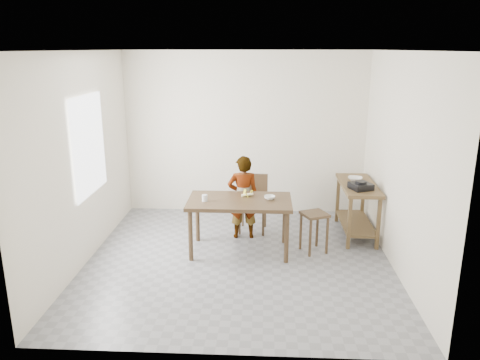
# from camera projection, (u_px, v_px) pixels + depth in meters

# --- Properties ---
(floor) EXTENTS (4.00, 4.00, 0.04)m
(floor) POSITION_uv_depth(u_px,v_px,m) (238.00, 262.00, 6.24)
(floor) COLOR gray
(floor) RESTS_ON ground
(ceiling) EXTENTS (4.00, 4.00, 0.04)m
(ceiling) POSITION_uv_depth(u_px,v_px,m) (238.00, 49.00, 5.49)
(ceiling) COLOR white
(ceiling) RESTS_ON wall_back
(wall_back) EXTENTS (4.00, 0.04, 2.70)m
(wall_back) POSITION_uv_depth(u_px,v_px,m) (245.00, 134.00, 7.81)
(wall_back) COLOR white
(wall_back) RESTS_ON ground
(wall_front) EXTENTS (4.00, 0.04, 2.70)m
(wall_front) POSITION_uv_depth(u_px,v_px,m) (225.00, 218.00, 3.93)
(wall_front) COLOR white
(wall_front) RESTS_ON ground
(wall_left) EXTENTS (0.04, 4.00, 2.70)m
(wall_left) POSITION_uv_depth(u_px,v_px,m) (81.00, 160.00, 5.97)
(wall_left) COLOR white
(wall_left) RESTS_ON ground
(wall_right) EXTENTS (0.04, 4.00, 2.70)m
(wall_right) POSITION_uv_depth(u_px,v_px,m) (402.00, 164.00, 5.77)
(wall_right) COLOR white
(wall_right) RESTS_ON ground
(window_pane) EXTENTS (0.02, 1.10, 1.30)m
(window_pane) POSITION_uv_depth(u_px,v_px,m) (89.00, 145.00, 6.12)
(window_pane) COLOR white
(window_pane) RESTS_ON wall_left
(dining_table) EXTENTS (1.40, 0.80, 0.75)m
(dining_table) POSITION_uv_depth(u_px,v_px,m) (240.00, 226.00, 6.42)
(dining_table) COLOR #42301D
(dining_table) RESTS_ON floor
(prep_counter) EXTENTS (0.50, 1.20, 0.80)m
(prep_counter) POSITION_uv_depth(u_px,v_px,m) (357.00, 209.00, 7.00)
(prep_counter) COLOR brown
(prep_counter) RESTS_ON floor
(child) EXTENTS (0.49, 0.35, 1.25)m
(child) POSITION_uv_depth(u_px,v_px,m) (243.00, 197.00, 6.84)
(child) COLOR white
(child) RESTS_ON floor
(dining_chair) EXTENTS (0.45, 0.45, 0.86)m
(dining_chair) POSITION_uv_depth(u_px,v_px,m) (253.00, 204.00, 7.13)
(dining_chair) COLOR #42301D
(dining_chair) RESTS_ON floor
(stool) EXTENTS (0.42, 0.42, 0.57)m
(stool) POSITION_uv_depth(u_px,v_px,m) (314.00, 232.00, 6.44)
(stool) COLOR #42301D
(stool) RESTS_ON floor
(glass_tumbler) EXTENTS (0.08, 0.08, 0.09)m
(glass_tumbler) POSITION_uv_depth(u_px,v_px,m) (205.00, 198.00, 6.25)
(glass_tumbler) COLOR silver
(glass_tumbler) RESTS_ON dining_table
(small_bowl) EXTENTS (0.16, 0.16, 0.05)m
(small_bowl) POSITION_uv_depth(u_px,v_px,m) (270.00, 198.00, 6.34)
(small_bowl) COLOR white
(small_bowl) RESTS_ON dining_table
(banana) EXTENTS (0.21, 0.17, 0.06)m
(banana) POSITION_uv_depth(u_px,v_px,m) (247.00, 194.00, 6.45)
(banana) COLOR gold
(banana) RESTS_ON dining_table
(serving_bowl) EXTENTS (0.26, 0.26, 0.05)m
(serving_bowl) POSITION_uv_depth(u_px,v_px,m) (355.00, 179.00, 7.05)
(serving_bowl) COLOR white
(serving_bowl) RESTS_ON prep_counter
(gas_burner) EXTENTS (0.35, 0.35, 0.09)m
(gas_burner) POSITION_uv_depth(u_px,v_px,m) (361.00, 186.00, 6.61)
(gas_burner) COLOR black
(gas_burner) RESTS_ON prep_counter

